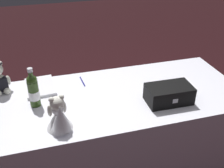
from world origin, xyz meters
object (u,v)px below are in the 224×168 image
at_px(teddy_bear_bride, 59,116).
at_px(guestbook, 40,87).
at_px(signing_pen, 82,81).
at_px(gift_case_black, 169,94).
at_px(champagne_bottle, 33,90).

relative_size(teddy_bear_bride, guestbook, 0.79).
bearing_deg(signing_pen, teddy_bear_bride, -113.48).
bearing_deg(guestbook, gift_case_black, -30.18).
bearing_deg(teddy_bear_bride, guestbook, 100.17).
height_order(gift_case_black, guestbook, gift_case_black).
distance_m(teddy_bear_bride, champagne_bottle, 0.33).
relative_size(champagne_bottle, signing_pen, 1.84).
xyz_separation_m(gift_case_black, guestbook, (-0.86, 0.44, -0.05)).
bearing_deg(champagne_bottle, signing_pen, 32.37).
bearing_deg(guestbook, champagne_bottle, -103.93).
height_order(teddy_bear_bride, gift_case_black, teddy_bear_bride).
bearing_deg(signing_pen, champagne_bottle, -147.63).
xyz_separation_m(champagne_bottle, gift_case_black, (0.91, -0.21, -0.06)).
xyz_separation_m(teddy_bear_bride, champagne_bottle, (-0.14, 0.30, 0.02)).
bearing_deg(champagne_bottle, gift_case_black, -13.08).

